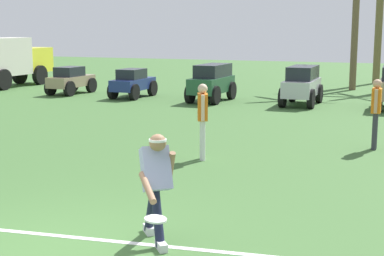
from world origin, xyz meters
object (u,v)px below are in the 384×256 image
parked_car_slot_d (302,84)px  box_truck (0,60)px  frisbee_in_flight (156,219)px  teammate_deep (203,114)px  parked_car_slot_c (212,81)px  parked_car_slot_b (133,83)px  teammate_midfield (376,107)px  parked_car_slot_a (71,80)px  frisbee_thrower (156,182)px

parked_car_slot_d → box_truck: size_ratio=0.41×
frisbee_in_flight → teammate_deep: 5.53m
parked_car_slot_c → parked_car_slot_b: bearing=-179.9°
teammate_midfield → teammate_deep: (-3.22, -2.34, 0.00)m
parked_car_slot_a → frisbee_in_flight: bearing=-54.6°
parked_car_slot_b → parked_car_slot_c: bearing=0.1°
teammate_midfield → parked_car_slot_b: bearing=144.2°
box_truck → parked_car_slot_b: bearing=-7.8°
frisbee_thrower → parked_car_slot_d: size_ratio=0.59×
teammate_midfield → box_truck: bearing=154.7°
frisbee_in_flight → parked_car_slot_d: bearing=94.2°
frisbee_in_flight → teammate_deep: bearing=104.5°
parked_car_slot_b → box_truck: (-6.92, 0.94, 0.67)m
frisbee_in_flight → teammate_deep: size_ratio=0.17×
parked_car_slot_a → box_truck: box_truck is taller
parked_car_slot_c → teammate_deep: bearing=-72.1°
frisbee_in_flight → parked_car_slot_c: size_ratio=0.11×
frisbee_thrower → box_truck: size_ratio=0.24×
teammate_midfield → box_truck: 18.01m
frisbee_in_flight → teammate_midfield: bearing=76.5°
frisbee_thrower → parked_car_slot_c: 14.33m
parked_car_slot_b → frisbee_thrower: bearing=-62.3°
frisbee_thrower → teammate_deep: size_ratio=0.91×
parked_car_slot_d → parked_car_slot_a: bearing=179.9°
frisbee_thrower → parked_car_slot_a: 17.21m
frisbee_thrower → parked_car_slot_b: frisbee_thrower is taller
box_truck → parked_car_slot_d: bearing=-3.3°
parked_car_slot_a → parked_car_slot_c: size_ratio=0.92×
frisbee_thrower → teammate_midfield: size_ratio=0.91×
parked_car_slot_a → parked_car_slot_c: 6.09m
parked_car_slot_a → parked_car_slot_b: size_ratio=1.01×
teammate_midfield → box_truck: size_ratio=0.26×
frisbee_thrower → box_truck: (-14.14, 14.69, 0.43)m
frisbee_in_flight → teammate_deep: teammate_deep is taller
frisbee_in_flight → teammate_midfield: 7.90m
frisbee_in_flight → parked_car_slot_b: bearing=117.5°
parked_car_slot_d → frisbee_in_flight: bearing=-85.8°
parked_car_slot_a → parked_car_slot_b: same height
teammate_midfield → parked_car_slot_b: 11.55m
frisbee_thrower → parked_car_slot_a: (-10.09, 13.93, -0.23)m
parked_car_slot_c → box_truck: 10.18m
frisbee_in_flight → parked_car_slot_b: parked_car_slot_b is taller
frisbee_thrower → parked_car_slot_a: size_ratio=0.63×
teammate_deep → parked_car_slot_b: 10.98m
frisbee_in_flight → parked_car_slot_d: (-1.06, 14.59, 0.15)m
parked_car_slot_b → parked_car_slot_a: bearing=176.3°
teammate_midfield → parked_car_slot_d: teammate_midfield is taller
parked_car_slot_d → parked_car_slot_c: bearing=-177.3°
frisbee_thrower → parked_car_slot_d: frisbee_thrower is taller
teammate_midfield → parked_car_slot_a: size_ratio=0.70×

